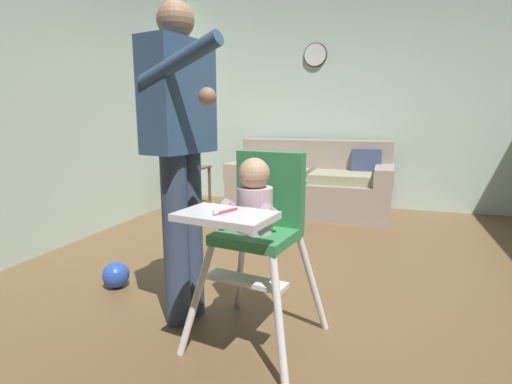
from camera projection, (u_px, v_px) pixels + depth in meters
The scene contains 10 objects.
ground at pixel (322, 301), 2.58m from camera, with size 6.32×7.10×0.10m, color brown.
wall_far at pixel (361, 99), 4.91m from camera, with size 5.52×0.06×2.73m, color silver.
wall_left at pixel (52, 91), 3.34m from camera, with size 0.06×6.10×2.73m, color silver.
couch at pixel (311, 185), 4.77m from camera, with size 1.89×0.86×0.86m.
high_chair at pixel (257, 215), 1.92m from camera, with size 0.69×0.79×0.97m.
adult_standing at pixel (181, 149), 2.09m from camera, with size 0.51×0.57×1.72m.
toy_ball at pixel (116, 275), 2.66m from camera, with size 0.18×0.18×0.18m, color #284CB7.
side_table at pixel (192, 177), 5.02m from camera, with size 0.40×0.40×0.52m.
sippy_cup at pixel (188, 163), 5.00m from camera, with size 0.07×0.07×0.10m, color gold.
wall_clock at pixel (315, 55), 4.95m from camera, with size 0.30×0.04×0.30m.
Camera 1 is at (0.35, -2.41, 1.14)m, focal length 27.53 mm.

